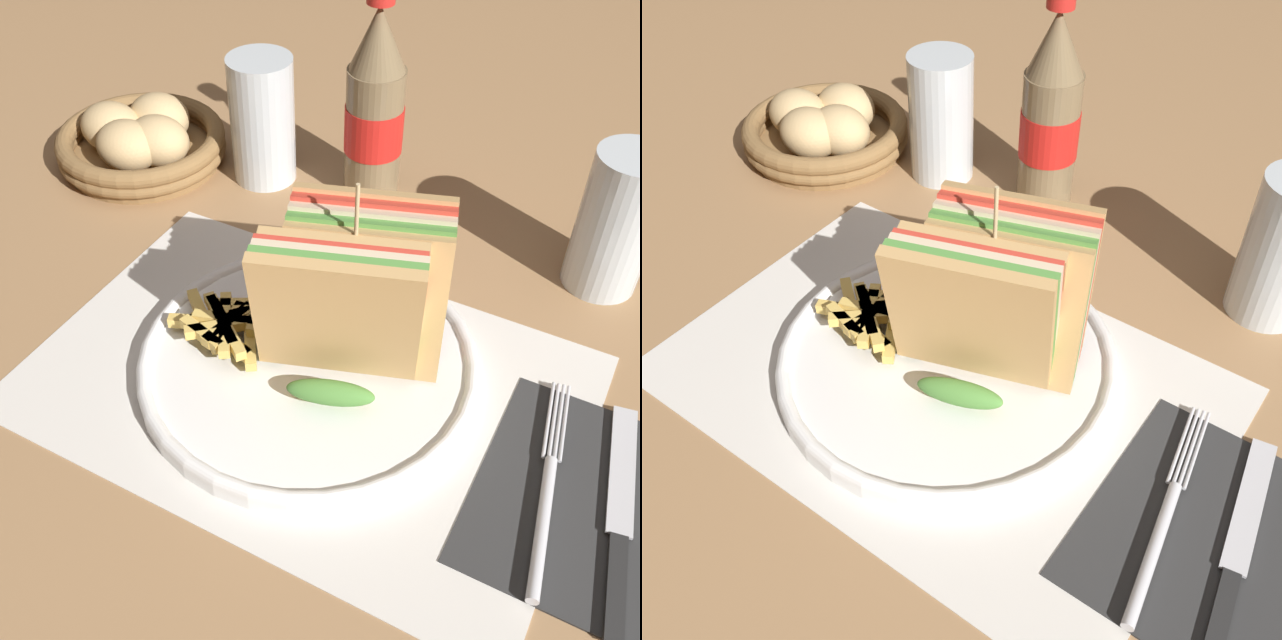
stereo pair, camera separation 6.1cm
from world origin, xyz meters
The scene contains 13 objects.
ground_plane centered at (0.00, 0.00, 0.00)m, with size 4.00×4.00×0.00m, color #9E754C.
placemat centered at (0.01, -0.03, 0.00)m, with size 0.44×0.30×0.00m.
plate_main centered at (0.01, -0.01, 0.01)m, with size 0.28×0.28×0.02m.
club_sandwich centered at (0.04, 0.01, 0.08)m, with size 0.15×0.15×0.17m.
fries_pile centered at (-0.06, -0.02, 0.03)m, with size 0.10×0.09×0.02m.
ketchup_blob centered at (-0.05, 0.01, 0.03)m, with size 0.03×0.03×0.01m.
napkin centered at (0.24, -0.03, 0.00)m, with size 0.15×0.18×0.00m.
fork centered at (0.22, -0.05, 0.01)m, with size 0.04×0.19×0.01m.
knife centered at (0.27, -0.03, 0.01)m, with size 0.05×0.19×0.00m.
coke_bottle_near centered at (-0.06, 0.25, 0.10)m, with size 0.06×0.06×0.22m.
glass_near centered at (0.19, 0.22, 0.06)m, with size 0.07×0.07×0.14m.
glass_far centered at (-0.17, 0.22, 0.07)m, with size 0.07×0.07×0.14m.
bread_basket centered at (-0.31, 0.18, 0.03)m, with size 0.19×0.19×0.07m.
Camera 2 is at (0.27, -0.34, 0.46)m, focal length 42.00 mm.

